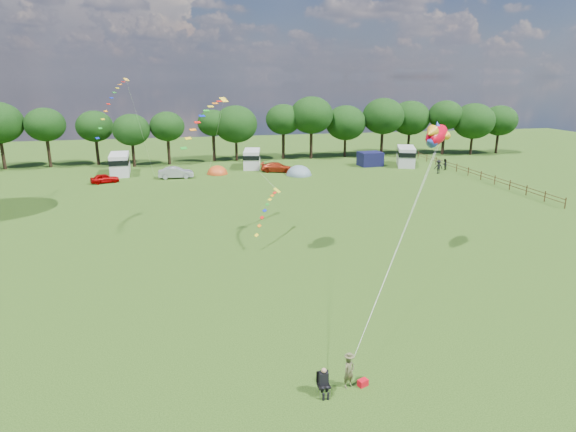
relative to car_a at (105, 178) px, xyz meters
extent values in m
plane|color=black|center=(17.08, -41.72, -0.61)|extent=(180.00, 180.00, 0.00)
cylinder|color=black|center=(-16.12, 13.65, 1.50)|extent=(0.49, 0.49, 4.21)
cylinder|color=black|center=(-9.82, 13.98, 1.52)|extent=(0.49, 0.49, 4.25)
ellipsoid|color=black|center=(-9.82, 13.98, 5.84)|extent=(5.86, 5.86, 4.98)
cylinder|color=black|center=(-2.95, 14.59, 1.34)|extent=(0.47, 0.47, 3.90)
ellipsoid|color=black|center=(-2.95, 14.59, 5.39)|extent=(5.58, 5.58, 4.74)
cylinder|color=black|center=(2.72, 11.54, 1.17)|extent=(0.44, 0.44, 3.56)
ellipsoid|color=black|center=(2.72, 11.54, 5.03)|extent=(5.56, 5.56, 4.73)
cylinder|color=black|center=(7.99, 12.51, 1.37)|extent=(0.47, 0.47, 3.95)
ellipsoid|color=black|center=(7.99, 12.51, 5.34)|extent=(5.33, 5.33, 4.53)
cylinder|color=black|center=(15.16, 14.30, 1.56)|extent=(0.50, 0.50, 4.33)
ellipsoid|color=black|center=(15.16, 14.30, 5.58)|extent=(4.95, 4.95, 4.21)
cylinder|color=black|center=(18.78, 13.84, 1.05)|extent=(0.43, 0.43, 3.31)
ellipsoid|color=black|center=(18.78, 13.84, 5.34)|extent=(7.03, 7.03, 5.98)
cylinder|color=black|center=(26.74, 14.08, 1.57)|extent=(0.50, 0.50, 4.36)
ellipsoid|color=black|center=(26.74, 14.08, 5.95)|extent=(5.84, 5.84, 4.97)
cylinder|color=black|center=(31.33, 13.20, 1.67)|extent=(0.51, 0.51, 4.55)
ellipsoid|color=black|center=(31.33, 13.20, 6.62)|extent=(7.15, 7.15, 6.08)
cylinder|color=black|center=(37.57, 13.91, 1.00)|extent=(0.42, 0.42, 3.21)
ellipsoid|color=black|center=(37.57, 13.91, 5.19)|extent=(6.90, 6.90, 5.86)
cylinder|color=black|center=(44.06, 13.24, 1.48)|extent=(0.48, 0.48, 4.17)
ellipsoid|color=black|center=(44.06, 13.24, 6.25)|extent=(7.16, 7.16, 6.09)
cylinder|color=black|center=(50.05, 15.16, 1.22)|extent=(0.45, 0.45, 3.66)
ellipsoid|color=black|center=(50.05, 15.16, 5.70)|extent=(7.05, 7.05, 5.99)
cylinder|color=black|center=(55.49, 12.65, 1.71)|extent=(0.52, 0.52, 4.65)
ellipsoid|color=black|center=(55.49, 12.65, 6.27)|extent=(5.96, 5.96, 5.06)
cylinder|color=black|center=(60.23, 11.32, 0.98)|extent=(0.42, 0.42, 3.19)
ellipsoid|color=black|center=(60.23, 11.32, 5.29)|extent=(7.23, 7.23, 6.14)
cylinder|color=black|center=(65.63, 11.72, 1.15)|extent=(0.44, 0.44, 3.52)
ellipsoid|color=black|center=(65.63, 11.72, 5.25)|extent=(6.22, 6.22, 5.28)
cylinder|color=#472D19|center=(49.08, -23.72, -0.01)|extent=(0.12, 0.12, 1.20)
cylinder|color=#472D19|center=(49.08, -20.72, -0.01)|extent=(0.12, 0.12, 1.20)
cylinder|color=#472D19|center=(49.08, -22.22, 0.34)|extent=(0.08, 3.00, 0.08)
cylinder|color=#472D19|center=(49.08, -22.22, -0.06)|extent=(0.08, 3.00, 0.08)
cylinder|color=#472D19|center=(49.08, -17.72, -0.01)|extent=(0.12, 0.12, 1.20)
cylinder|color=#472D19|center=(49.08, -19.22, 0.34)|extent=(0.08, 3.00, 0.08)
cylinder|color=#472D19|center=(49.08, -19.22, -0.06)|extent=(0.08, 3.00, 0.08)
cylinder|color=#472D19|center=(49.08, -14.72, -0.01)|extent=(0.12, 0.12, 1.20)
cylinder|color=#472D19|center=(49.08, -16.22, 0.34)|extent=(0.08, 3.00, 0.08)
cylinder|color=#472D19|center=(49.08, -16.22, -0.06)|extent=(0.08, 3.00, 0.08)
cylinder|color=#472D19|center=(49.08, -11.72, -0.01)|extent=(0.12, 0.12, 1.20)
cylinder|color=#472D19|center=(49.08, -13.22, 0.34)|extent=(0.08, 3.00, 0.08)
cylinder|color=#472D19|center=(49.08, -13.22, -0.06)|extent=(0.08, 3.00, 0.08)
cylinder|color=#472D19|center=(49.08, -8.72, -0.01)|extent=(0.12, 0.12, 1.20)
cylinder|color=#472D19|center=(49.08, -10.22, 0.34)|extent=(0.08, 3.00, 0.08)
cylinder|color=#472D19|center=(49.08, -10.22, -0.06)|extent=(0.08, 3.00, 0.08)
cylinder|color=#472D19|center=(49.08, -5.72, -0.01)|extent=(0.12, 0.12, 1.20)
cylinder|color=#472D19|center=(49.08, -7.22, 0.34)|extent=(0.08, 3.00, 0.08)
cylinder|color=#472D19|center=(49.08, -7.22, -0.06)|extent=(0.08, 3.00, 0.08)
cylinder|color=#472D19|center=(49.08, -2.72, -0.01)|extent=(0.12, 0.12, 1.20)
cylinder|color=#472D19|center=(49.08, -4.22, 0.34)|extent=(0.08, 3.00, 0.08)
cylinder|color=#472D19|center=(49.08, -4.22, -0.06)|extent=(0.08, 3.00, 0.08)
cylinder|color=#472D19|center=(49.08, 0.28, -0.01)|extent=(0.12, 0.12, 1.20)
cylinder|color=#472D19|center=(49.08, -1.22, 0.34)|extent=(0.08, 3.00, 0.08)
cylinder|color=#472D19|center=(49.08, -1.22, -0.06)|extent=(0.08, 3.00, 0.08)
cylinder|color=#472D19|center=(49.08, 3.28, -0.01)|extent=(0.12, 0.12, 1.20)
cylinder|color=#472D19|center=(49.08, 1.78, 0.34)|extent=(0.08, 3.00, 0.08)
cylinder|color=#472D19|center=(49.08, 1.78, -0.06)|extent=(0.08, 3.00, 0.08)
cylinder|color=#472D19|center=(49.08, 6.28, -0.01)|extent=(0.12, 0.12, 1.20)
cylinder|color=#472D19|center=(49.08, 4.78, 0.34)|extent=(0.08, 3.00, 0.08)
cylinder|color=#472D19|center=(49.08, 4.78, -0.06)|extent=(0.08, 3.00, 0.08)
cylinder|color=#472D19|center=(49.08, 9.28, -0.01)|extent=(0.12, 0.12, 1.20)
cylinder|color=#472D19|center=(49.08, 7.78, 0.34)|extent=(0.08, 3.00, 0.08)
cylinder|color=#472D19|center=(49.08, 7.78, -0.06)|extent=(0.08, 3.00, 0.08)
imported|color=#A40203|center=(0.00, 0.00, 0.00)|extent=(3.91, 2.49, 1.22)
imported|color=#979A9E|center=(9.06, 1.19, 0.16)|extent=(4.39, 1.72, 1.54)
imported|color=#A0290F|center=(23.44, 2.70, 0.07)|extent=(4.90, 3.28, 1.36)
cube|color=silver|center=(1.33, 5.70, 0.86)|extent=(2.83, 5.99, 2.93)
cube|color=black|center=(1.33, 5.70, 1.45)|extent=(2.89, 6.11, 0.69)
cylinder|color=black|center=(1.44, 3.86, -0.20)|extent=(0.84, 0.35, 0.82)
cylinder|color=black|center=(1.22, 7.54, -0.20)|extent=(0.84, 0.35, 0.82)
cube|color=silver|center=(20.36, 6.93, 0.74)|extent=(3.28, 5.74, 2.70)
cube|color=black|center=(20.36, 6.93, 1.29)|extent=(3.35, 5.85, 0.64)
cylinder|color=black|center=(20.04, 5.26, -0.23)|extent=(0.80, 0.42, 0.76)
cylinder|color=black|center=(20.68, 8.60, -0.23)|extent=(0.80, 0.42, 0.76)
cube|color=silver|center=(44.06, 3.65, 0.84)|extent=(4.44, 6.30, 2.90)
cube|color=black|center=(44.06, 3.65, 1.43)|extent=(4.53, 6.42, 0.69)
cylinder|color=black|center=(43.38, 1.96, -0.20)|extent=(0.87, 0.58, 0.82)
cylinder|color=black|center=(44.73, 5.34, -0.20)|extent=(0.87, 0.58, 0.82)
ellipsoid|color=#C14416|center=(14.80, 3.09, -0.59)|extent=(2.85, 3.28, 2.34)
cylinder|color=#C14416|center=(14.80, 3.09, -0.57)|extent=(2.99, 2.99, 0.08)
ellipsoid|color=slate|center=(25.98, -0.26, -0.59)|extent=(3.45, 3.97, 2.70)
cylinder|color=slate|center=(25.98, -0.26, -0.57)|extent=(3.63, 3.63, 0.08)
cube|color=#121239|center=(38.54, 4.60, 0.46)|extent=(3.60, 3.00, 2.14)
imported|color=brown|center=(16.80, -47.64, 0.16)|extent=(0.66, 0.56, 1.53)
cylinder|color=#99999E|center=(15.33, -48.19, -0.37)|extent=(0.02, 0.02, 0.47)
cylinder|color=#99999E|center=(15.78, -48.19, -0.37)|extent=(0.02, 0.02, 0.47)
cylinder|color=#99999E|center=(15.33, -47.73, -0.37)|extent=(0.02, 0.02, 0.47)
cylinder|color=#99999E|center=(15.78, -47.73, -0.37)|extent=(0.02, 0.02, 0.47)
cube|color=black|center=(15.55, -47.96, -0.14)|extent=(0.53, 0.51, 0.05)
cube|color=black|center=(15.55, -47.71, 0.16)|extent=(0.53, 0.05, 0.56)
cube|color=black|center=(15.55, -47.92, 0.19)|extent=(0.39, 0.25, 0.59)
sphere|color=tan|center=(15.55, -47.94, 0.60)|extent=(0.23, 0.23, 0.23)
cube|color=red|center=(17.46, -47.71, -0.45)|extent=(0.51, 0.43, 0.31)
ellipsoid|color=#C50014|center=(28.18, -33.29, 8.67)|extent=(3.29, 3.21, 1.94)
ellipsoid|color=gold|center=(28.18, -33.29, 8.52)|extent=(2.05, 2.00, 1.06)
cone|color=orange|center=(27.12, -34.29, 8.98)|extent=(1.45, 1.43, 1.02)
cone|color=#1C349A|center=(27.12, -34.29, 8.37)|extent=(1.45, 1.43, 1.02)
cone|color=#1C349A|center=(28.26, -33.22, 9.30)|extent=(1.11, 1.11, 0.87)
sphere|color=white|center=(28.78, -32.23, 8.86)|extent=(0.32, 0.32, 0.32)
sphere|color=black|center=(28.81, -32.14, 8.86)|extent=(0.16, 0.16, 0.16)
cube|color=yellow|center=(4.78, -10.02, 12.45)|extent=(0.65, 0.67, 0.32)
cube|color=red|center=(4.51, -10.52, 12.22)|extent=(0.41, 0.50, 0.09)
cube|color=orange|center=(4.24, -11.01, 11.96)|extent=(0.41, 0.50, 0.10)
cube|color=yellow|center=(3.97, -11.51, 11.61)|extent=(0.41, 0.50, 0.11)
cube|color=#198C1E|center=(3.70, -12.00, 11.19)|extent=(0.40, 0.50, 0.11)
cube|color=#0C1EB2|center=(3.43, -12.50, 10.68)|extent=(0.40, 0.50, 0.12)
cube|color=red|center=(3.16, -12.99, 10.10)|extent=(0.40, 0.49, 0.13)
cube|color=orange|center=(2.89, -13.49, 9.43)|extent=(0.39, 0.49, 0.14)
cube|color=yellow|center=(2.62, -13.98, 8.69)|extent=(0.39, 0.49, 0.14)
cube|color=#198C1E|center=(2.35, -14.48, 7.86)|extent=(0.38, 0.49, 0.15)
cube|color=#0C1EB2|center=(2.08, -14.97, 6.96)|extent=(0.38, 0.48, 0.16)
cube|color=yellow|center=(13.90, -22.13, 10.82)|extent=(0.85, 0.83, 0.40)
cube|color=red|center=(13.50, -22.58, 10.71)|extent=(0.61, 0.54, 0.11)
cube|color=orange|center=(13.09, -23.03, 10.56)|extent=(0.61, 0.54, 0.12)
cube|color=yellow|center=(12.69, -23.48, 10.33)|extent=(0.61, 0.54, 0.13)
cube|color=#198C1E|center=(12.28, -23.93, 10.03)|extent=(0.61, 0.54, 0.14)
cube|color=#0C1EB2|center=(11.88, -24.38, 9.64)|extent=(0.60, 0.53, 0.15)
cube|color=red|center=(11.47, -24.83, 9.17)|extent=(0.60, 0.53, 0.16)
cube|color=orange|center=(11.07, -25.28, 8.62)|extent=(0.60, 0.52, 0.17)
cube|color=yellow|center=(10.66, -25.73, 7.99)|extent=(0.59, 0.52, 0.18)
cube|color=#198C1E|center=(10.26, -26.18, 7.29)|extent=(0.59, 0.51, 0.19)
cube|color=yellow|center=(18.01, -24.98, 3.20)|extent=(0.76, 0.79, 0.38)
cube|color=red|center=(17.70, -25.52, 3.12)|extent=(0.47, 0.60, 0.11)
cube|color=orange|center=(17.38, -26.06, 3.01)|extent=(0.47, 0.60, 0.12)
cube|color=yellow|center=(17.07, -26.60, 2.82)|extent=(0.46, 0.60, 0.13)
cube|color=#198C1E|center=(16.75, -27.14, 2.55)|extent=(0.46, 0.60, 0.14)
cube|color=#0C1EB2|center=(16.44, -27.68, 2.20)|extent=(0.46, 0.59, 0.15)
cube|color=red|center=(16.12, -28.22, 1.76)|extent=(0.45, 0.59, 0.15)
cube|color=orange|center=(15.81, -28.76, 1.25)|extent=(0.45, 0.59, 0.16)
cube|color=yellow|center=(15.49, -29.30, 0.66)|extent=(0.44, 0.59, 0.17)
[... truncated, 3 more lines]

